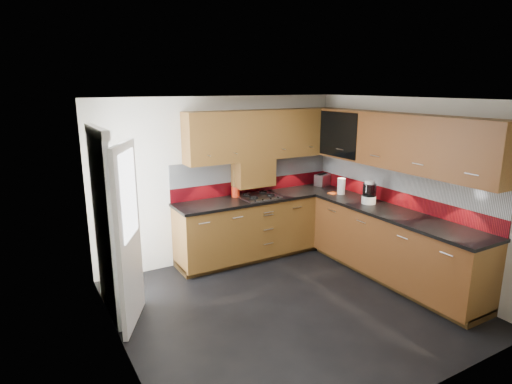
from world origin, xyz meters
TOP-DOWN VIEW (x-y plane):
  - room at (0.00, 0.00)m, footprint 4.00×3.80m
  - base_cabinets at (1.07, 0.72)m, footprint 2.70×3.20m
  - countertop at (1.05, 0.70)m, footprint 2.72×3.22m
  - backsplash at (1.28, 0.93)m, footprint 2.70×3.20m
  - upper_cabinets at (1.23, 0.78)m, footprint 2.50×3.20m
  - extractor_hood at (0.45, 1.64)m, footprint 0.60×0.33m
  - glass_cabinet at (1.71, 1.07)m, footprint 0.32×0.80m
  - back_door at (-1.78, 0.75)m, footprint 0.42×1.19m
  - gas_hob at (0.45, 1.47)m, footprint 0.56×0.49m
  - utensil_pot at (0.16, 1.66)m, footprint 0.12×0.12m
  - toaster at (1.75, 1.61)m, footprint 0.30×0.24m
  - food_processor at (1.60, 0.40)m, footprint 0.20×0.20m
  - paper_towel at (1.62, 1.00)m, footprint 0.14×0.14m
  - orange_cloth at (1.54, 1.08)m, footprint 0.16×0.15m

SIDE VIEW (x-z plane):
  - base_cabinets at x=1.07m, z-range -0.04..0.91m
  - countertop at x=1.05m, z-range 0.90..0.94m
  - orange_cloth at x=1.54m, z-range 0.94..0.95m
  - gas_hob at x=0.45m, z-range 0.93..0.98m
  - back_door at x=-1.78m, z-range 0.01..2.05m
  - toaster at x=1.75m, z-range 0.94..1.13m
  - utensil_pot at x=0.16m, z-range 0.82..1.25m
  - paper_towel at x=1.62m, z-range 0.94..1.19m
  - food_processor at x=1.60m, z-range 0.93..1.25m
  - backsplash at x=1.28m, z-range 0.94..1.48m
  - extractor_hood at x=0.45m, z-range 1.08..1.48m
  - room at x=0.00m, z-range 0.18..2.82m
  - upper_cabinets at x=1.23m, z-range 1.48..2.20m
  - glass_cabinet at x=1.71m, z-range 1.54..2.20m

